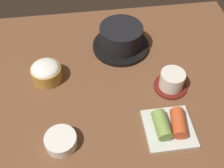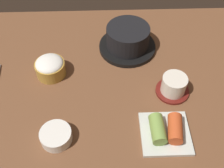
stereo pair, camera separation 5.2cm
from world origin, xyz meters
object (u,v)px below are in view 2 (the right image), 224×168
at_px(stone_pot, 127,39).
at_px(side_bowl_near, 55,136).
at_px(rice_bowl, 49,67).
at_px(tea_cup_with_saucer, 173,86).
at_px(kimchi_plate, 165,131).

relative_size(stone_pot, side_bowl_near, 2.32).
bearing_deg(rice_bowl, tea_cup_with_saucer, -13.13).
height_order(rice_bowl, kimchi_plate, rice_bowl).
relative_size(rice_bowl, side_bowl_near, 1.12).
relative_size(kimchi_plate, side_bowl_near, 1.57).
bearing_deg(stone_pot, tea_cup_with_saucer, -58.25).
xyz_separation_m(rice_bowl, tea_cup_with_saucer, (0.36, -0.08, -0.00)).
bearing_deg(tea_cup_with_saucer, rice_bowl, 166.87).
relative_size(tea_cup_with_saucer, kimchi_plate, 0.76).
xyz_separation_m(tea_cup_with_saucer, kimchi_plate, (-0.04, -0.14, -0.01)).
bearing_deg(stone_pot, kimchi_plate, -77.18).
xyz_separation_m(kimchi_plate, side_bowl_near, (-0.28, -0.00, -0.00)).
height_order(rice_bowl, tea_cup_with_saucer, same).
bearing_deg(rice_bowl, kimchi_plate, -35.23).
relative_size(rice_bowl, tea_cup_with_saucer, 0.93).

